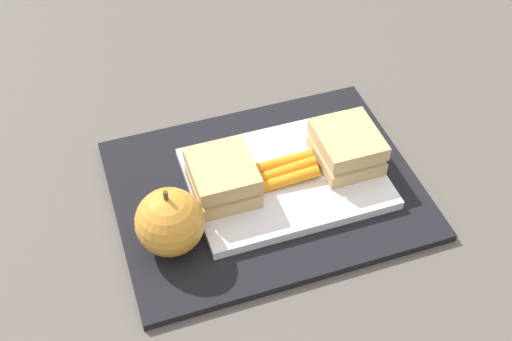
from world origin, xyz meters
name	(u,v)px	position (x,y,z in m)	size (l,w,h in m)	color
ground_plane	(266,192)	(0.00, 0.00, 0.00)	(2.40, 2.40, 0.00)	#56514C
lunchbag_mat	(266,189)	(0.00, 0.00, 0.01)	(0.36, 0.28, 0.01)	black
food_tray	(285,178)	(-0.03, 0.00, 0.02)	(0.23, 0.17, 0.01)	white
sandwich_half_left	(347,147)	(-0.10, 0.00, 0.04)	(0.07, 0.08, 0.04)	tan
sandwich_half_right	(223,177)	(0.05, 0.00, 0.04)	(0.07, 0.08, 0.04)	tan
carrot_sticks_bundle	(286,171)	(-0.03, 0.00, 0.03)	(0.08, 0.04, 0.02)	orange
apple	(170,222)	(0.13, 0.05, 0.05)	(0.08, 0.08, 0.09)	gold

